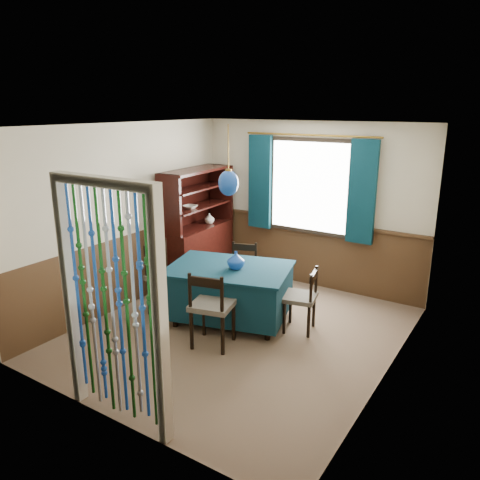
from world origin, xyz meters
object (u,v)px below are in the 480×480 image
Objects in this scene: dining_table at (229,290)px; sideboard at (198,243)px; chair_far at (242,271)px; pendant_lamp at (229,183)px; chair_near at (212,307)px; chair_right at (302,298)px; chair_left at (166,276)px; vase_sideboard at (209,218)px; bowl_shelf at (190,207)px; vase_table at (236,261)px.

sideboard reaches higher than dining_table.
pendant_lamp reaches higher than chair_far.
chair_near reaches higher than dining_table.
chair_far is 1.19m from chair_right.
sideboard is at bearing 142.53° from pendant_lamp.
chair_left is (-1.07, 0.44, 0.01)m from chair_near.
chair_right is at bearing -24.37° from vase_sideboard.
chair_right is 2.38m from vase_sideboard.
bowl_shelf reaches higher than chair_far.
pendant_lamp is (-0.91, -0.25, 1.38)m from chair_right.
bowl_shelf is at bearing -163.08° from chair_left.
chair_near is 1.15× the size of chair_right.
vase_sideboard is (-1.30, 1.20, 0.15)m from vase_table.
chair_far is at bearing 92.56° from dining_table.
pendant_lamp is at bearing 102.65° from chair_left.
sideboard is at bearing 118.12° from chair_near.
dining_table is 0.42m from vase_table.
chair_near is at bearing -45.00° from bowl_shelf.
chair_near is 1.38m from chair_far.
dining_table is 2.11× the size of chair_far.
sideboard is at bearing 126.94° from dining_table.
bowl_shelf is at bearing 150.63° from vase_table.
vase_table is (0.97, 0.23, 0.33)m from chair_left.
bowl_shelf is at bearing -78.35° from sideboard.
chair_near is 1.16m from chair_right.
bowl_shelf is at bearing -90.00° from vase_sideboard.
chair_near is 5.09× the size of vase_sideboard.
bowl_shelf reaches higher than chair_near.
dining_table is at bearing -40.53° from sideboard.
vase_sideboard reaches higher than chair_far.
bowl_shelf is (-1.40, 1.40, 0.75)m from chair_near.
chair_right is (0.91, 0.25, 0.01)m from dining_table.
dining_table is 0.98× the size of sideboard.
chair_far is at bearing -4.96° from bowl_shelf.
chair_far reaches higher than chair_right.
dining_table is 0.90m from chair_left.
chair_right is at bearing 141.79° from chair_far.
vase_table is at bearing -14.64° from dining_table.
vase_table is (0.10, 0.00, -0.97)m from pendant_lamp.
chair_left is 5.24× the size of vase_sideboard.
chair_far is at bearing 141.21° from chair_left.
chair_right is at bearing 15.42° from pendant_lamp.
vase_table is at bearing 97.24° from chair_far.
vase_table reaches higher than chair_right.
bowl_shelf reaches higher than chair_left.
sideboard is at bearing -35.64° from chair_far.
dining_table is 1.78m from vase_sideboard.
vase_sideboard is (-0.98, 0.56, 0.54)m from chair_far.
bowl_shelf is (-2.11, 0.48, 0.81)m from chair_right.
chair_near is 4.06× the size of bowl_shelf.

